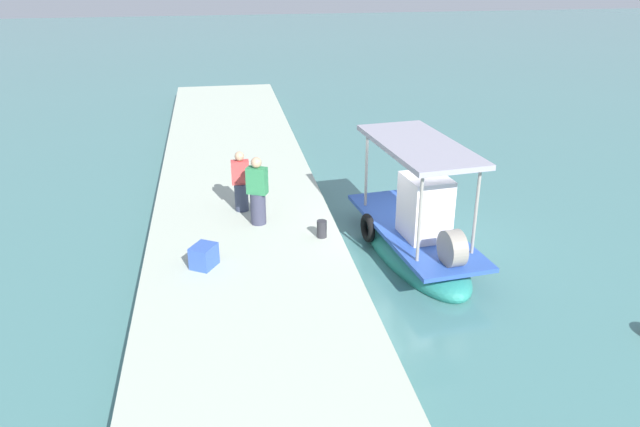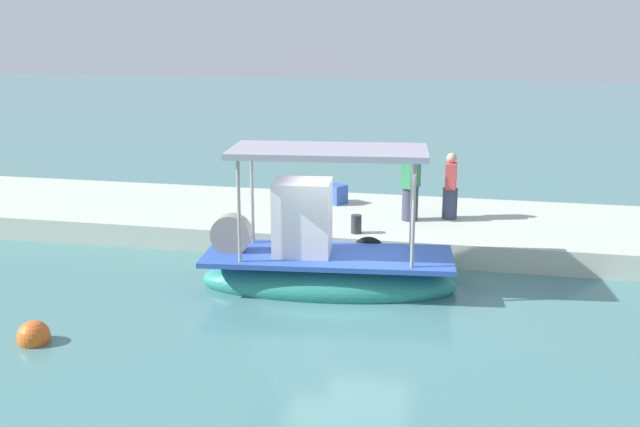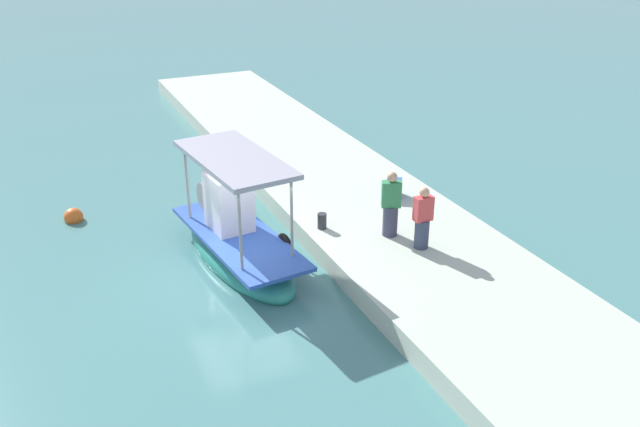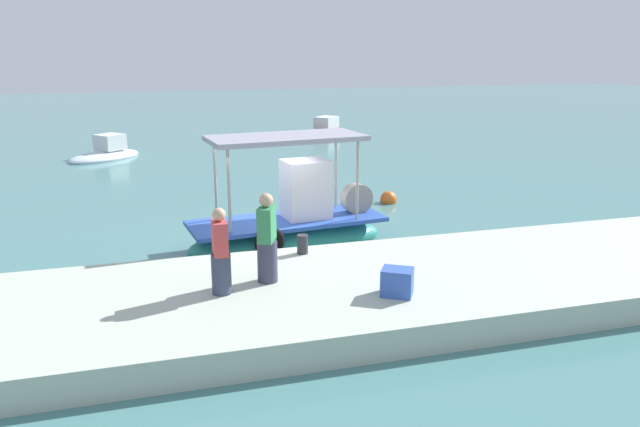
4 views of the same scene
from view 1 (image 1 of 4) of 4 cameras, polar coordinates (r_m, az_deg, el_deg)
The scene contains 7 objects.
ground_plane at distance 15.92m, azimuth 8.40°, elevation -2.81°, with size 120.00×120.00×0.00m, color #467B7A.
dock_quay at distance 15.11m, azimuth -6.86°, elevation -3.05°, with size 36.00×4.58×0.55m, color #B4BEAC.
main_fishing_boat at distance 15.13m, azimuth 8.71°, elevation -2.03°, with size 5.25×2.29×3.18m.
fisherman_near_bollard at distance 15.37m, azimuth -5.77°, elevation 1.79°, with size 0.51×0.56×1.73m.
fisherman_by_crate at distance 16.24m, azimuth -7.29°, elevation 2.70°, with size 0.36×0.46×1.61m.
mooring_bollard at distance 14.77m, azimuth 0.17°, elevation -1.43°, with size 0.24×0.24×0.42m, color #2D2D33.
cargo_crate at distance 13.64m, azimuth -10.63°, elevation -3.87°, with size 0.55×0.44×0.50m, color #3558B3.
Camera 1 is at (13.56, -4.65, 6.92)m, focal length 34.80 mm.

